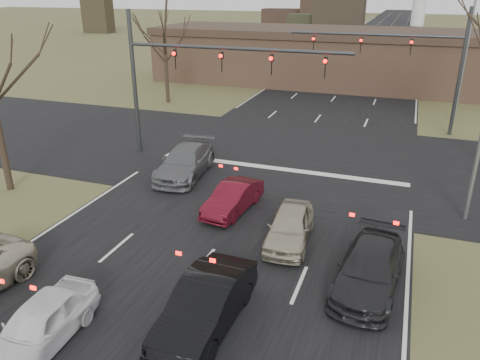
{
  "coord_description": "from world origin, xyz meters",
  "views": [
    {
      "loc": [
        6.03,
        -9.77,
        9.09
      ],
      "look_at": [
        0.23,
        6.31,
        2.0
      ],
      "focal_mm": 35.0,
      "sensor_mm": 36.0,
      "label": 1
    }
  ],
  "objects_px": {
    "car_charcoal_sedan": "(369,269)",
    "mast_arm_near": "(186,68)",
    "car_grey_ahead": "(185,162)",
    "car_silver_ahead": "(290,226)",
    "streetlight_right_far": "(465,41)",
    "car_black_hatch": "(206,304)",
    "car_red_ahead": "(233,198)",
    "car_white_sedan": "(39,325)",
    "building": "(368,58)",
    "mast_arm_far": "(415,55)"
  },
  "relations": [
    {
      "from": "car_red_ahead",
      "to": "car_silver_ahead",
      "type": "xyz_separation_m",
      "value": [
        2.98,
        -1.79,
        0.05
      ]
    },
    {
      "from": "car_charcoal_sedan",
      "to": "car_silver_ahead",
      "type": "bearing_deg",
      "value": 152.97
    },
    {
      "from": "building",
      "to": "car_grey_ahead",
      "type": "height_order",
      "value": "building"
    },
    {
      "from": "streetlight_right_far",
      "to": "car_red_ahead",
      "type": "relative_size",
      "value": 2.66
    },
    {
      "from": "car_black_hatch",
      "to": "car_red_ahead",
      "type": "height_order",
      "value": "car_black_hatch"
    },
    {
      "from": "streetlight_right_far",
      "to": "car_silver_ahead",
      "type": "distance_m",
      "value": 22.96
    },
    {
      "from": "streetlight_right_far",
      "to": "building",
      "type": "bearing_deg",
      "value": 123.65
    },
    {
      "from": "car_black_hatch",
      "to": "car_red_ahead",
      "type": "bearing_deg",
      "value": 105.86
    },
    {
      "from": "mast_arm_far",
      "to": "car_black_hatch",
      "type": "distance_m",
      "value": 23.73
    },
    {
      "from": "streetlight_right_far",
      "to": "car_white_sedan",
      "type": "distance_m",
      "value": 31.77
    },
    {
      "from": "streetlight_right_far",
      "to": "car_grey_ahead",
      "type": "distance_m",
      "value": 21.92
    },
    {
      "from": "car_red_ahead",
      "to": "car_grey_ahead",
      "type": "bearing_deg",
      "value": 147.51
    },
    {
      "from": "mast_arm_far",
      "to": "car_grey_ahead",
      "type": "xyz_separation_m",
      "value": [
        -10.48,
        -12.48,
        -4.27
      ]
    },
    {
      "from": "car_red_ahead",
      "to": "streetlight_right_far",
      "type": "bearing_deg",
      "value": 69.95
    },
    {
      "from": "mast_arm_near",
      "to": "car_grey_ahead",
      "type": "distance_m",
      "value": 5.08
    },
    {
      "from": "streetlight_right_far",
      "to": "car_charcoal_sedan",
      "type": "bearing_deg",
      "value": -99.04
    },
    {
      "from": "car_charcoal_sedan",
      "to": "mast_arm_near",
      "type": "bearing_deg",
      "value": 144.3
    },
    {
      "from": "car_grey_ahead",
      "to": "car_silver_ahead",
      "type": "distance_m",
      "value": 8.34
    },
    {
      "from": "streetlight_right_far",
      "to": "car_charcoal_sedan",
      "type": "height_order",
      "value": "streetlight_right_far"
    },
    {
      "from": "car_black_hatch",
      "to": "car_red_ahead",
      "type": "xyz_separation_m",
      "value": [
        -1.92,
        7.29,
        -0.13
      ]
    },
    {
      "from": "mast_arm_near",
      "to": "car_grey_ahead",
      "type": "xyz_separation_m",
      "value": [
        0.94,
        -2.48,
        -4.33
      ]
    },
    {
      "from": "mast_arm_near",
      "to": "mast_arm_far",
      "type": "height_order",
      "value": "same"
    },
    {
      "from": "mast_arm_near",
      "to": "mast_arm_far",
      "type": "xyz_separation_m",
      "value": [
        11.41,
        10.0,
        -0.06
      ]
    },
    {
      "from": "streetlight_right_far",
      "to": "car_white_sedan",
      "type": "bearing_deg",
      "value": -112.12
    },
    {
      "from": "car_white_sedan",
      "to": "building",
      "type": "bearing_deg",
      "value": 80.92
    },
    {
      "from": "mast_arm_far",
      "to": "car_grey_ahead",
      "type": "bearing_deg",
      "value": -130.0
    },
    {
      "from": "building",
      "to": "car_white_sedan",
      "type": "height_order",
      "value": "building"
    },
    {
      "from": "car_red_ahead",
      "to": "car_silver_ahead",
      "type": "bearing_deg",
      "value": -24.41
    },
    {
      "from": "car_silver_ahead",
      "to": "car_white_sedan",
      "type": "bearing_deg",
      "value": -127.5
    },
    {
      "from": "car_black_hatch",
      "to": "car_silver_ahead",
      "type": "height_order",
      "value": "car_black_hatch"
    },
    {
      "from": "mast_arm_far",
      "to": "car_silver_ahead",
      "type": "xyz_separation_m",
      "value": [
        -3.71,
        -17.36,
        -4.35
      ]
    },
    {
      "from": "mast_arm_far",
      "to": "streetlight_right_far",
      "type": "relative_size",
      "value": 1.11
    },
    {
      "from": "car_black_hatch",
      "to": "car_red_ahead",
      "type": "distance_m",
      "value": 7.54
    },
    {
      "from": "mast_arm_far",
      "to": "car_red_ahead",
      "type": "height_order",
      "value": "mast_arm_far"
    },
    {
      "from": "car_charcoal_sedan",
      "to": "building",
      "type": "bearing_deg",
      "value": 100.97
    },
    {
      "from": "streetlight_right_far",
      "to": "car_silver_ahead",
      "type": "height_order",
      "value": "streetlight_right_far"
    },
    {
      "from": "car_grey_ahead",
      "to": "car_silver_ahead",
      "type": "xyz_separation_m",
      "value": [
        6.77,
        -4.87,
        -0.08
      ]
    },
    {
      "from": "car_grey_ahead",
      "to": "car_charcoal_sedan",
      "type": "bearing_deg",
      "value": -41.04
    },
    {
      "from": "car_black_hatch",
      "to": "streetlight_right_far",
      "type": "bearing_deg",
      "value": 74.68
    },
    {
      "from": "mast_arm_far",
      "to": "car_silver_ahead",
      "type": "relative_size",
      "value": 2.85
    },
    {
      "from": "car_grey_ahead",
      "to": "car_silver_ahead",
      "type": "height_order",
      "value": "car_grey_ahead"
    },
    {
      "from": "car_grey_ahead",
      "to": "mast_arm_far",
      "type": "bearing_deg",
      "value": 43.54
    },
    {
      "from": "building",
      "to": "car_white_sedan",
      "type": "bearing_deg",
      "value": -96.4
    },
    {
      "from": "car_black_hatch",
      "to": "car_silver_ahead",
      "type": "xyz_separation_m",
      "value": [
        1.05,
        5.5,
        -0.08
      ]
    },
    {
      "from": "mast_arm_far",
      "to": "car_grey_ahead",
      "type": "height_order",
      "value": "mast_arm_far"
    },
    {
      "from": "car_red_ahead",
      "to": "car_silver_ahead",
      "type": "distance_m",
      "value": 3.47
    },
    {
      "from": "building",
      "to": "mast_arm_near",
      "type": "xyz_separation_m",
      "value": [
        -7.23,
        -25.0,
        2.41
      ]
    },
    {
      "from": "car_black_hatch",
      "to": "car_charcoal_sedan",
      "type": "bearing_deg",
      "value": 41.29
    },
    {
      "from": "building",
      "to": "car_silver_ahead",
      "type": "height_order",
      "value": "building"
    },
    {
      "from": "car_white_sedan",
      "to": "car_red_ahead",
      "type": "xyz_separation_m",
      "value": [
        2.0,
        9.51,
        -0.04
      ]
    }
  ]
}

